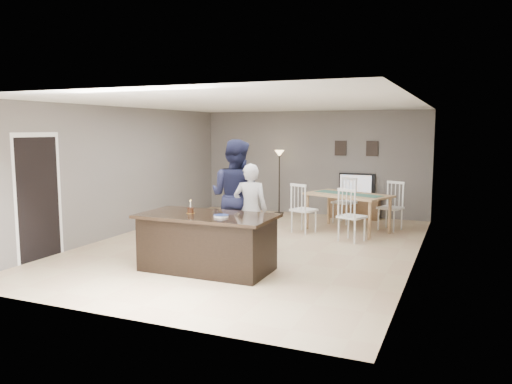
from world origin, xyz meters
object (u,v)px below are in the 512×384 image
at_px(television, 356,184).
at_px(floor_lamp, 279,165).
at_px(birthday_cake, 191,210).
at_px(kitchen_island, 207,242).
at_px(dining_table, 348,200).
at_px(man, 235,196).
at_px(woman, 251,210).
at_px(plate_stack, 221,216).
at_px(tv_console, 355,206).

xyz_separation_m(television, floor_lamp, (-2.01, -0.16, 0.44)).
bearing_deg(birthday_cake, kitchen_island, -1.08).
height_order(birthday_cake, floor_lamp, floor_lamp).
bearing_deg(kitchen_island, dining_table, 70.37).
distance_m(man, birthday_cake, 1.33).
distance_m(woman, man, 0.51).
distance_m(woman, birthday_cake, 1.23).
xyz_separation_m(kitchen_island, woman, (0.28, 1.09, 0.37)).
height_order(kitchen_island, plate_stack, plate_stack).
bearing_deg(kitchen_island, man, 95.56).
distance_m(kitchen_island, floor_lamp, 5.61).
xyz_separation_m(birthday_cake, dining_table, (1.68, 3.87, -0.26)).
relative_size(tv_console, floor_lamp, 0.71).
distance_m(kitchen_island, man, 1.45).
bearing_deg(floor_lamp, dining_table, -36.25).
bearing_deg(tv_console, woman, -101.65).
relative_size(woman, man, 0.80).
height_order(television, man, man).
bearing_deg(woman, birthday_cake, 47.92).
bearing_deg(dining_table, man, -99.79).
xyz_separation_m(woman, man, (-0.41, 0.24, 0.20)).
height_order(man, plate_stack, man).
distance_m(woman, floor_lamp, 4.55).
height_order(birthday_cake, plate_stack, birthday_cake).
height_order(kitchen_island, man, man).
bearing_deg(man, dining_table, -116.08).
relative_size(kitchen_island, dining_table, 0.87).
xyz_separation_m(woman, plate_stack, (0.04, -1.22, 0.10)).
relative_size(kitchen_island, birthday_cake, 10.12).
distance_m(television, plate_stack, 5.84).
distance_m(kitchen_island, woman, 1.18).
bearing_deg(television, dining_table, 95.95).
bearing_deg(dining_table, plate_stack, -84.00).
relative_size(tv_console, dining_table, 0.49).
distance_m(television, man, 4.52).
bearing_deg(television, man, 72.87).
bearing_deg(dining_table, television, 116.82).
bearing_deg(floor_lamp, woman, -76.17).
xyz_separation_m(kitchen_island, television, (1.20, 5.64, 0.41)).
xyz_separation_m(birthday_cake, plate_stack, (0.61, -0.14, -0.03)).
relative_size(television, woman, 0.56).
height_order(television, birthday_cake, television).
bearing_deg(birthday_cake, plate_stack, -12.72).
bearing_deg(plate_stack, dining_table, 75.13).
xyz_separation_m(kitchen_island, dining_table, (1.38, 3.88, 0.23)).
distance_m(dining_table, floor_lamp, 2.78).
height_order(woman, dining_table, woman).
bearing_deg(tv_console, birthday_cake, -105.05).
height_order(television, plate_stack, television).
xyz_separation_m(woman, floor_lamp, (-1.08, 4.39, 0.48)).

